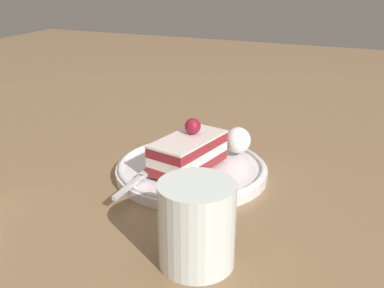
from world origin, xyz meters
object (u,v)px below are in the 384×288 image
object	(u,v)px
dessert_plate	(192,169)
drink_glass_far	(197,229)
fork	(137,180)
cake_slice	(190,150)
whipped_cream_dollop	(238,140)

from	to	relation	value
dessert_plate	drink_glass_far	world-z (taller)	drink_glass_far
fork	cake_slice	bearing A→B (deg)	148.51
whipped_cream_dollop	dessert_plate	bearing A→B (deg)	-36.49
whipped_cream_dollop	fork	distance (m)	0.17
drink_glass_far	dessert_plate	bearing A→B (deg)	-156.25
fork	whipped_cream_dollop	bearing A→B (deg)	147.49
dessert_plate	drink_glass_far	bearing A→B (deg)	23.75
whipped_cream_dollop	drink_glass_far	distance (m)	0.25
cake_slice	whipped_cream_dollop	world-z (taller)	cake_slice
dessert_plate	whipped_cream_dollop	bearing A→B (deg)	143.51
whipped_cream_dollop	drink_glass_far	bearing A→B (deg)	7.89
dessert_plate	fork	distance (m)	0.09
fork	dessert_plate	bearing A→B (deg)	150.97
dessert_plate	cake_slice	size ratio (longest dim) A/B	1.74
dessert_plate	cake_slice	distance (m)	0.03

